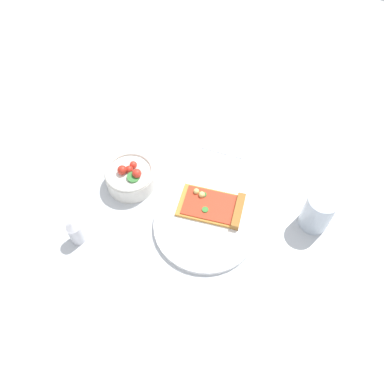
# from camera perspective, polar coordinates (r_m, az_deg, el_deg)

# --- Properties ---
(ground_plane) EXTENTS (2.40, 2.40, 0.00)m
(ground_plane) POSITION_cam_1_polar(r_m,az_deg,el_deg) (0.98, 2.27, -5.14)
(ground_plane) COLOR silver
(ground_plane) RESTS_ON ground
(plate) EXTENTS (0.26, 0.26, 0.01)m
(plate) POSITION_cam_1_polar(r_m,az_deg,el_deg) (0.97, 2.05, -4.69)
(plate) COLOR white
(plate) RESTS_ON ground_plane
(pizza_slice_main) EXTENTS (0.18, 0.14, 0.02)m
(pizza_slice_main) POSITION_cam_1_polar(r_m,az_deg,el_deg) (0.98, 3.39, -2.08)
(pizza_slice_main) COLOR gold
(pizza_slice_main) RESTS_ON plate
(salad_bowl) EXTENTS (0.13, 0.13, 0.07)m
(salad_bowl) POSITION_cam_1_polar(r_m,az_deg,el_deg) (1.03, -8.89, 2.19)
(salad_bowl) COLOR white
(salad_bowl) RESTS_ON ground_plane
(soda_glass) EXTENTS (0.07, 0.07, 0.11)m
(soda_glass) POSITION_cam_1_polar(r_m,az_deg,el_deg) (0.99, 17.71, -2.87)
(soda_glass) COLOR silver
(soda_glass) RESTS_ON ground_plane
(paper_napkin) EXTENTS (0.17, 0.17, 0.00)m
(paper_napkin) POSITION_cam_1_polar(r_m,az_deg,el_deg) (1.16, 4.96, 8.45)
(paper_napkin) COLOR white
(paper_napkin) RESTS_ON ground_plane
(pepper_shaker) EXTENTS (0.03, 0.03, 0.08)m
(pepper_shaker) POSITION_cam_1_polar(r_m,az_deg,el_deg) (0.97, -16.53, -5.57)
(pepper_shaker) COLOR silver
(pepper_shaker) RESTS_ON ground_plane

